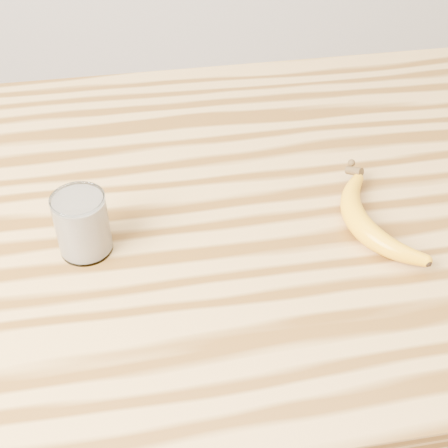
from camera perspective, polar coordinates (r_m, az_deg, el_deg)
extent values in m
cube|color=#B08447|center=(0.93, 6.17, 1.98)|extent=(1.20, 0.80, 0.04)
cylinder|color=brown|center=(1.50, -19.18, -5.38)|extent=(0.06, 0.06, 0.86)
cylinder|color=white|center=(0.81, -12.84, -0.02)|extent=(0.07, 0.07, 0.09)
torus|color=white|center=(0.79, -13.29, 2.26)|extent=(0.07, 0.07, 0.00)
cylinder|color=white|center=(0.81, -12.83, -0.09)|extent=(0.06, 0.06, 0.08)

